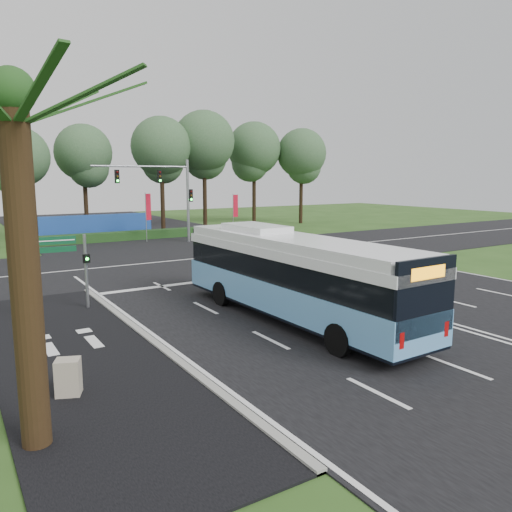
% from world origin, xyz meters
% --- Properties ---
extents(ground, '(120.00, 120.00, 0.00)m').
position_xyz_m(ground, '(0.00, 0.00, 0.00)').
color(ground, '#274818').
rests_on(ground, ground).
extents(road_main, '(20.00, 120.00, 0.04)m').
position_xyz_m(road_main, '(0.00, 0.00, 0.02)').
color(road_main, black).
rests_on(road_main, ground).
extents(road_cross, '(120.00, 14.00, 0.05)m').
position_xyz_m(road_cross, '(0.00, 12.00, 0.03)').
color(road_cross, black).
rests_on(road_cross, ground).
extents(bike_path, '(5.00, 18.00, 0.06)m').
position_xyz_m(bike_path, '(-12.50, -3.00, 0.03)').
color(bike_path, black).
rests_on(bike_path, ground).
extents(kerb_strip, '(0.25, 18.00, 0.12)m').
position_xyz_m(kerb_strip, '(-10.10, -3.00, 0.06)').
color(kerb_strip, gray).
rests_on(kerb_strip, ground).
extents(city_bus, '(2.91, 12.50, 3.57)m').
position_xyz_m(city_bus, '(-4.47, -3.39, 1.80)').
color(city_bus, '#5C9DD5').
rests_on(city_bus, ground).
extents(pedestrian_signal, '(0.30, 0.41, 3.21)m').
position_xyz_m(pedestrian_signal, '(-10.84, 2.68, 1.76)').
color(pedestrian_signal, gray).
rests_on(pedestrian_signal, ground).
extents(street_sign, '(1.52, 0.21, 3.91)m').
position_xyz_m(street_sign, '(-12.67, 1.13, 2.47)').
color(street_sign, gray).
rests_on(street_sign, ground).
extents(utility_cabinet, '(0.75, 0.69, 1.00)m').
position_xyz_m(utility_cabinet, '(-13.41, -5.86, 0.50)').
color(utility_cabinet, '#A99D88').
rests_on(utility_cabinet, ground).
extents(banner_flag_mid, '(0.59, 0.29, 4.24)m').
position_xyz_m(banner_flag_mid, '(-0.87, 22.48, 2.78)').
color(banner_flag_mid, gray).
rests_on(banner_flag_mid, ground).
extents(banner_flag_right, '(0.59, 0.10, 3.97)m').
position_xyz_m(banner_flag_right, '(7.94, 22.85, 2.61)').
color(banner_flag_right, gray).
rests_on(banner_flag_right, ground).
extents(palm_tree, '(3.20, 3.20, 7.65)m').
position_xyz_m(palm_tree, '(-14.50, -8.00, 6.44)').
color(palm_tree, '#382614').
rests_on(palm_tree, ground).
extents(traffic_light_gantry, '(8.41, 0.28, 7.00)m').
position_xyz_m(traffic_light_gantry, '(0.21, 20.50, 4.66)').
color(traffic_light_gantry, gray).
rests_on(traffic_light_gantry, ground).
extents(hedge, '(22.00, 1.20, 0.80)m').
position_xyz_m(hedge, '(0.00, 24.50, 0.40)').
color(hedge, '#163513').
rests_on(hedge, ground).
extents(blue_hoarding, '(10.00, 0.30, 2.20)m').
position_xyz_m(blue_hoarding, '(-4.00, 27.00, 1.10)').
color(blue_hoarding, '#1B4294').
rests_on(blue_hoarding, ground).
extents(eucalyptus_row, '(47.52, 8.98, 12.52)m').
position_xyz_m(eucalyptus_row, '(0.90, 30.38, 8.46)').
color(eucalyptus_row, black).
rests_on(eucalyptus_row, ground).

